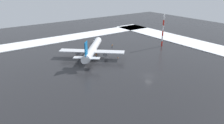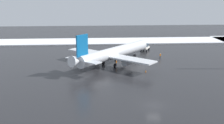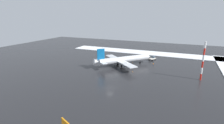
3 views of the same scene
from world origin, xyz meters
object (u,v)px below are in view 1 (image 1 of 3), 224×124
(ground_crew_by_nose_gear, at_px, (112,46))
(traffic_cone_mid_line, at_px, (118,57))
(traffic_cone_near_nose, at_px, (76,55))
(antenna_mast, at_px, (163,31))
(pushback_tug, at_px, (96,41))
(airplane_parked_starboard, at_px, (93,49))
(traffic_cone_wingtip_side, at_px, (92,51))
(ground_crew_mid_apron, at_px, (96,55))
(ground_crew_beside_wing, at_px, (76,51))

(ground_crew_by_nose_gear, bearing_deg, traffic_cone_mid_line, -121.34)
(traffic_cone_near_nose, relative_size, traffic_cone_mid_line, 1.00)
(antenna_mast, bearing_deg, pushback_tug, 45.08)
(airplane_parked_starboard, xyz_separation_m, antenna_mast, (-7.14, -37.60, 4.83))
(ground_crew_by_nose_gear, height_order, antenna_mast, antenna_mast)
(airplane_parked_starboard, height_order, traffic_cone_wingtip_side, airplane_parked_starboard)
(ground_crew_by_nose_gear, xyz_separation_m, traffic_cone_near_nose, (-0.38, 20.55, -0.70))
(pushback_tug, distance_m, antenna_mast, 36.08)
(ground_crew_mid_apron, bearing_deg, ground_crew_beside_wing, -54.44)
(pushback_tug, bearing_deg, ground_crew_by_nose_gear, -141.85)
(ground_crew_beside_wing, bearing_deg, airplane_parked_starboard, -101.86)
(ground_crew_mid_apron, bearing_deg, traffic_cone_wingtip_side, -95.99)
(traffic_cone_mid_line, bearing_deg, ground_crew_beside_wing, 34.71)
(pushback_tug, distance_m, traffic_cone_near_nose, 21.66)
(traffic_cone_near_nose, xyz_separation_m, traffic_cone_mid_line, (-14.08, -13.33, 0.00))
(pushback_tug, xyz_separation_m, antenna_mast, (-25.00, -25.06, 6.97))
(ground_crew_beside_wing, xyz_separation_m, antenna_mast, (-16.09, -41.64, 7.29))
(pushback_tug, distance_m, ground_crew_mid_apron, 22.94)
(ground_crew_mid_apron, distance_m, ground_crew_beside_wing, 11.67)
(ground_crew_by_nose_gear, distance_m, traffic_cone_mid_line, 16.18)
(airplane_parked_starboard, xyz_separation_m, ground_crew_beside_wing, (8.95, 4.04, -2.45))
(airplane_parked_starboard, xyz_separation_m, pushback_tug, (17.85, -12.54, -2.14))
(pushback_tug, bearing_deg, ground_crew_mid_apron, 174.28)
(ground_crew_beside_wing, height_order, traffic_cone_wingtip_side, ground_crew_beside_wing)
(ground_crew_beside_wing, xyz_separation_m, ground_crew_by_nose_gear, (-2.83, -19.19, 0.00))
(ground_crew_beside_wing, bearing_deg, ground_crew_by_nose_gear, -44.53)
(airplane_parked_starboard, bearing_deg, traffic_cone_near_nose, 84.97)
(airplane_parked_starboard, relative_size, antenna_mast, 1.71)
(ground_crew_beside_wing, relative_size, ground_crew_by_nose_gear, 1.00)
(ground_crew_beside_wing, xyz_separation_m, traffic_cone_wingtip_side, (-2.03, -7.48, -0.70))
(ground_crew_beside_wing, bearing_deg, antenna_mast, -57.27)
(airplane_parked_starboard, bearing_deg, pushback_tug, 6.69)
(ground_crew_beside_wing, relative_size, antenna_mast, 0.10)
(antenna_mast, bearing_deg, traffic_cone_wingtip_side, 67.63)
(antenna_mast, height_order, traffic_cone_wingtip_side, antenna_mast)
(antenna_mast, bearing_deg, ground_crew_beside_wing, 68.87)
(pushback_tug, relative_size, antenna_mast, 0.31)
(ground_crew_mid_apron, height_order, antenna_mast, antenna_mast)
(airplane_parked_starboard, relative_size, ground_crew_beside_wing, 16.52)
(traffic_cone_wingtip_side, bearing_deg, traffic_cone_mid_line, -163.55)
(traffic_cone_near_nose, height_order, traffic_cone_wingtip_side, same)
(ground_crew_beside_wing, height_order, ground_crew_by_nose_gear, same)
(antenna_mast, bearing_deg, traffic_cone_near_nose, 73.32)
(traffic_cone_near_nose, bearing_deg, ground_crew_beside_wing, -22.79)
(ground_crew_by_nose_gear, bearing_deg, antenna_mast, -35.41)
(pushback_tug, height_order, ground_crew_mid_apron, pushback_tug)
(ground_crew_by_nose_gear, relative_size, traffic_cone_mid_line, 3.11)
(pushback_tug, height_order, ground_crew_by_nose_gear, pushback_tug)
(ground_crew_by_nose_gear, height_order, traffic_cone_mid_line, ground_crew_by_nose_gear)
(airplane_parked_starboard, height_order, pushback_tug, airplane_parked_starboard)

